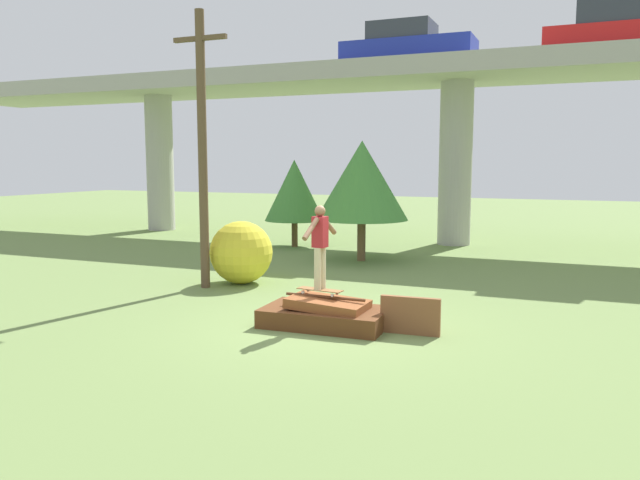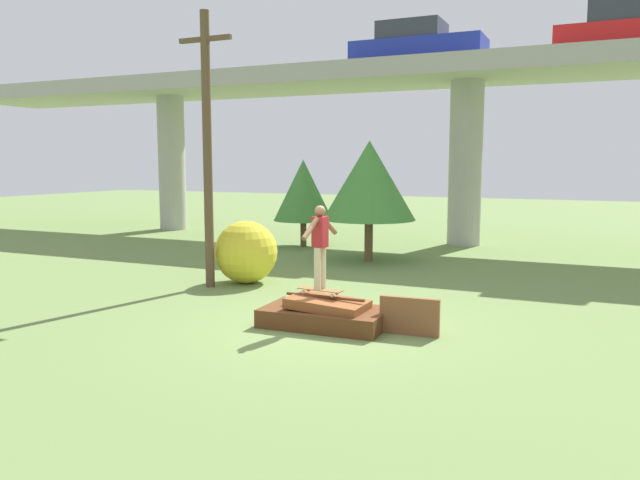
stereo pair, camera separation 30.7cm
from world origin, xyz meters
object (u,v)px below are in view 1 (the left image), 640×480
at_px(skateboard, 320,290).
at_px(tree_behind_left, 294,190).
at_px(car_on_overpass_mid, 407,47).
at_px(utility_pole, 202,146).
at_px(car_on_overpass_left, 619,30).
at_px(bush_yellow_flowering, 241,252).
at_px(skater, 320,242).
at_px(tree_behind_right, 362,181).

xyz_separation_m(skateboard, tree_behind_left, (-4.64, 8.91, 1.26)).
height_order(car_on_overpass_mid, utility_pole, car_on_overpass_mid).
distance_m(skateboard, car_on_overpass_left, 13.44).
relative_size(car_on_overpass_left, bush_yellow_flowering, 2.96).
height_order(skater, utility_pole, utility_pole).
bearing_deg(skater, skateboard, -14.04).
bearing_deg(bush_yellow_flowering, car_on_overpass_mid, 79.59).
xyz_separation_m(skateboard, utility_pole, (-3.61, 1.97, 2.53)).
height_order(car_on_overpass_mid, bush_yellow_flowering, car_on_overpass_mid).
relative_size(skateboard, utility_pole, 0.14).
relative_size(utility_pole, tree_behind_right, 1.77).
relative_size(car_on_overpass_mid, utility_pole, 0.72).
xyz_separation_m(skater, car_on_overpass_mid, (-1.54, 11.17, 5.17)).
bearing_deg(tree_behind_left, skateboard, -62.47).
height_order(skateboard, bush_yellow_flowering, bush_yellow_flowering).
relative_size(car_on_overpass_mid, bush_yellow_flowering, 3.01).
bearing_deg(utility_pole, skateboard, -28.60).
bearing_deg(car_on_overpass_left, tree_behind_right, -148.18).
bearing_deg(tree_behind_right, skateboard, -76.78).
bearing_deg(tree_behind_left, skater, -62.47).
height_order(car_on_overpass_mid, tree_behind_left, car_on_overpass_mid).
distance_m(skater, utility_pole, 4.45).
bearing_deg(car_on_overpass_mid, skater, -82.17).
bearing_deg(tree_behind_left, tree_behind_right, -33.02).
distance_m(utility_pole, tree_behind_right, 5.43).
height_order(tree_behind_right, bush_yellow_flowering, tree_behind_right).
bearing_deg(car_on_overpass_left, car_on_overpass_mid, 178.38).
height_order(tree_behind_left, bush_yellow_flowering, tree_behind_left).
xyz_separation_m(car_on_overpass_left, bush_yellow_flowering, (-7.97, -8.31, -5.88)).
bearing_deg(utility_pole, car_on_overpass_mid, 77.30).
relative_size(car_on_overpass_left, car_on_overpass_mid, 0.98).
bearing_deg(tree_behind_right, tree_behind_left, 146.98).
bearing_deg(skater, car_on_overpass_mid, 97.83).
relative_size(skateboard, car_on_overpass_mid, 0.19).
xyz_separation_m(skater, bush_yellow_flowering, (-3.10, 2.69, -0.72)).
relative_size(skater, tree_behind_left, 0.50).
bearing_deg(utility_pole, car_on_overpass_left, 46.77).
relative_size(utility_pole, tree_behind_left, 2.09).
height_order(skateboard, utility_pole, utility_pole).
height_order(utility_pole, tree_behind_right, utility_pole).
distance_m(car_on_overpass_mid, tree_behind_right, 6.05).
height_order(skateboard, car_on_overpass_mid, car_on_overpass_mid).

